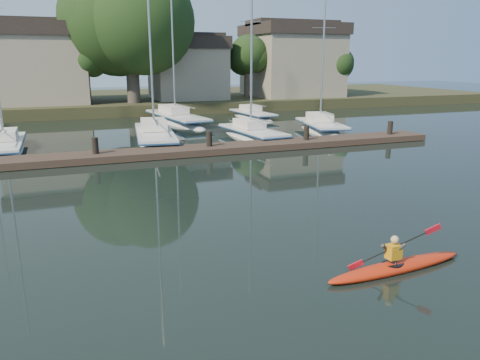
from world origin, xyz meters
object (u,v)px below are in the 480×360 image
object	(u,v)px
kayak	(396,265)
sailboat_3	(252,141)
sailboat_2	(155,144)
sailboat_1	(6,154)
sailboat_6	(177,125)
dock	(155,153)
sailboat_7	(252,120)
sailboat_4	(321,134)

from	to	relation	value
kayak	sailboat_3	size ratio (longest dim) A/B	0.32
sailboat_2	sailboat_3	bearing A→B (deg)	-1.83
sailboat_1	sailboat_2	xyz separation A→B (m)	(8.48, 0.27, -0.02)
sailboat_1	sailboat_6	distance (m)	14.66
dock	sailboat_6	world-z (taller)	sailboat_6
sailboat_7	sailboat_2	bearing A→B (deg)	-143.33
sailboat_7	dock	bearing A→B (deg)	-133.49
kayak	sailboat_4	size ratio (longest dim) A/B	0.33
sailboat_1	sailboat_2	world-z (taller)	sailboat_2
sailboat_6	sailboat_7	size ratio (longest dim) A/B	1.51
dock	sailboat_4	size ratio (longest dim) A/B	2.74
sailboat_2	sailboat_7	size ratio (longest dim) A/B	1.39
sailboat_4	dock	bearing A→B (deg)	-147.57
kayak	dock	xyz separation A→B (m)	(-2.92, 15.81, 0.05)
dock	sailboat_2	xyz separation A→B (m)	(0.87, 4.78, -0.41)
sailboat_2	sailboat_6	bearing A→B (deg)	75.10
kayak	sailboat_4	xyz separation A→B (m)	(9.94, 20.73, -0.36)
sailboat_2	sailboat_7	world-z (taller)	sailboat_2
sailboat_1	sailboat_7	distance (m)	20.90
kayak	sailboat_6	xyz separation A→B (m)	(1.31, 28.96, -0.36)
kayak	sailboat_2	bearing A→B (deg)	91.55
sailboat_1	sailboat_7	xyz separation A→B (m)	(18.75, 9.23, 0.01)
sailboat_4	sailboat_6	bearing A→B (deg)	147.86
kayak	sailboat_7	world-z (taller)	sailboat_7
sailboat_6	dock	bearing A→B (deg)	-115.97
sailboat_3	sailboat_1	bearing A→B (deg)	171.42
kayak	sailboat_7	bearing A→B (deg)	70.32
sailboat_2	sailboat_7	bearing A→B (deg)	48.07
sailboat_3	kayak	bearing A→B (deg)	-107.89
sailboat_2	sailboat_3	world-z (taller)	sailboat_2
sailboat_4	sailboat_6	world-z (taller)	sailboat_6
sailboat_2	sailboat_6	world-z (taller)	sailboat_6
dock	sailboat_7	xyz separation A→B (m)	(11.14, 13.74, -0.38)
sailboat_4	sailboat_6	xyz separation A→B (m)	(-8.63, 8.22, -0.00)
sailboat_2	sailboat_4	bearing A→B (deg)	7.68
sailboat_1	sailboat_6	size ratio (longest dim) A/B	0.75
sailboat_1	sailboat_4	world-z (taller)	sailboat_1
sailboat_4	sailboat_7	xyz separation A→B (m)	(-1.72, 8.81, 0.03)
sailboat_1	sailboat_2	distance (m)	8.49
kayak	sailboat_6	size ratio (longest dim) A/B	0.23
sailboat_1	sailboat_2	bearing A→B (deg)	1.02
sailboat_6	sailboat_7	bearing A→B (deg)	-3.23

